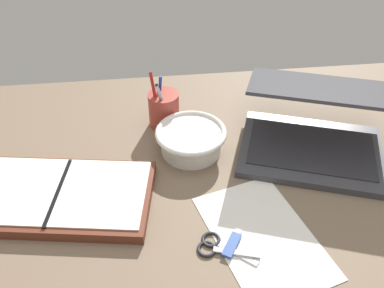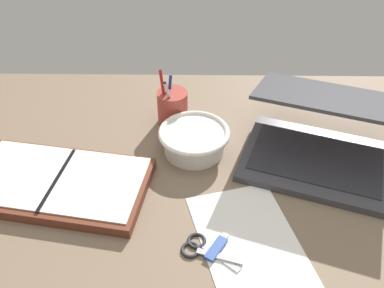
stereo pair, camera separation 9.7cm
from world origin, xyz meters
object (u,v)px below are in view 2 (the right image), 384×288
at_px(bowl, 194,139).
at_px(pen_cup, 172,107).
at_px(scissors, 200,248).
at_px(laptop, 321,139).
at_px(planner, 59,182).

xyz_separation_m(bowl, pen_cup, (-0.06, 0.12, 0.01)).
bearing_deg(scissors, laptop, 72.67).
bearing_deg(pen_cup, planner, -134.78).
xyz_separation_m(bowl, scissors, (0.01, -0.30, -0.03)).
distance_m(pen_cup, planner, 0.35).
bearing_deg(pen_cup, bowl, -63.25).
height_order(planner, scissors, planner).
xyz_separation_m(laptop, pen_cup, (-0.36, 0.13, -0.01)).
relative_size(pen_cup, planner, 0.37).
height_order(pen_cup, planner, pen_cup).
distance_m(bowl, planner, 0.33).
height_order(bowl, planner, bowl).
bearing_deg(bowl, planner, -156.69).
relative_size(laptop, pen_cup, 2.74).
distance_m(laptop, scissors, 0.40).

